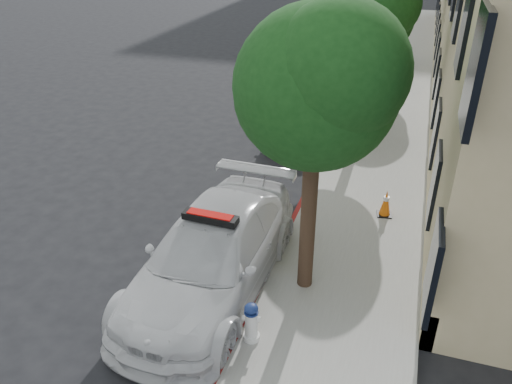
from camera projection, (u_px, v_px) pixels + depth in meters
The scene contains 10 objects.
ground at pixel (211, 217), 12.77m from camera, with size 120.00×120.00×0.00m, color black.
sidewalk at pixel (389, 106), 20.09m from camera, with size 3.20×50.00×0.15m, color gray.
curb_strip at pixel (350, 102), 20.51m from camera, with size 0.12×50.00×0.15m, color maroon.
tree_near at pixel (318, 87), 8.24m from camera, with size 2.92×2.82×5.62m.
tree_mid at pixel (372, 16), 14.96m from camera, with size 2.77×2.64×5.43m.
police_car at pixel (212, 255), 9.98m from camera, with size 2.44×5.68×1.78m.
parked_car_mid at pixel (297, 113), 17.33m from camera, with size 1.82×4.52×1.54m, color black.
parked_car_far at pixel (347, 58), 24.71m from camera, with size 1.38×3.96×1.30m, color black.
fire_hydrant at pixel (251, 322), 8.71m from camera, with size 0.33×0.30×0.78m.
traffic_cone at pixel (386, 203), 12.44m from camera, with size 0.42×0.42×0.69m.
Camera 1 is at (4.44, -9.99, 6.73)m, focal length 35.00 mm.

